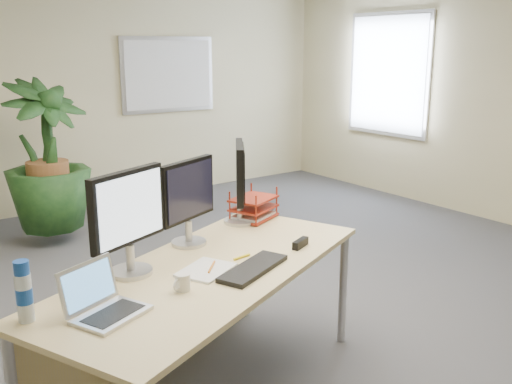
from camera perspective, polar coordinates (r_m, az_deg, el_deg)
floor at (r=4.01m, az=3.72°, el=-13.94°), size 8.00×8.00×0.00m
back_wall at (r=7.10m, az=-17.54°, el=9.25°), size 7.00×0.04×2.70m
whiteboard at (r=7.53m, az=-8.75°, el=11.52°), size 1.30×0.04×0.95m
window at (r=7.63m, az=13.06°, el=11.36°), size 0.04×1.30×1.55m
desk at (r=3.16m, az=-6.30°, el=-9.87°), size 2.19×1.57×0.77m
floor_plant at (r=5.89m, az=-20.11°, el=2.21°), size 1.11×1.11×1.50m
monitor_left at (r=2.91m, az=-12.66°, el=-2.33°), size 0.46×0.23×0.54m
monitor_right at (r=3.30m, az=-6.84°, el=-0.49°), size 0.43×0.21×0.50m
monitor_dark at (r=3.68m, az=-1.61°, el=1.41°), size 0.30×0.42×0.53m
laptop at (r=2.60m, az=-15.20°, el=-10.52°), size 0.38×0.36×0.22m
keyboard at (r=2.97m, az=-0.27°, el=-7.64°), size 0.49×0.33×0.03m
coffee_mug at (r=2.76m, az=-7.40°, el=-8.92°), size 0.11×0.07×0.08m
spiral_notebook at (r=2.98m, az=-5.01°, el=-7.77°), size 0.35×0.32×0.01m
orange_pen at (r=2.99m, az=-4.46°, el=-7.46°), size 0.11×0.12×0.01m
yellow_highlighter at (r=3.14m, az=-1.43°, el=-6.50°), size 0.11×0.03×0.02m
water_bottle at (r=2.60m, az=-22.18°, el=-9.31°), size 0.07×0.07×0.27m
letter_tray at (r=3.82m, az=-0.24°, el=-1.77°), size 0.37×0.33×0.14m
stapler at (r=3.31m, az=4.46°, el=-5.14°), size 0.14×0.09×0.05m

